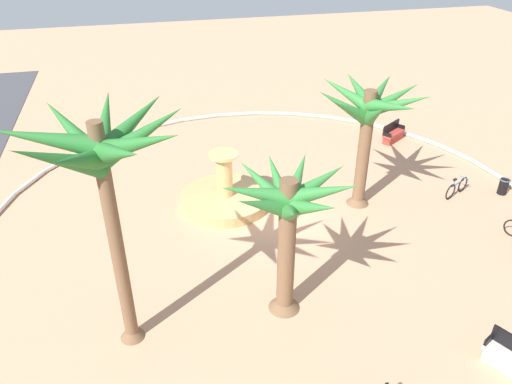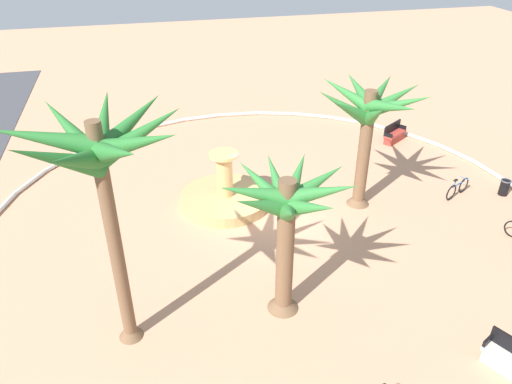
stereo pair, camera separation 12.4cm
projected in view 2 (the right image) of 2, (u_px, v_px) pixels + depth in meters
The scene contains 10 objects.
ground_plane at pixel (270, 217), 20.00m from camera, with size 80.00×80.00×0.00m, color tan.
plaza_curb at pixel (270, 215), 19.94m from camera, with size 22.84×22.84×0.20m, color silver.
fountain at pixel (225, 197), 20.73m from camera, with size 3.83×3.83×2.40m.
palm_tree_near_fountain at pixel (287, 212), 13.67m from camera, with size 3.69×3.92×4.91m.
palm_tree_by_curb at pixel (101, 162), 11.50m from camera, with size 4.39×4.50×7.12m.
palm_tree_mid_plaza at pixel (369, 115), 18.86m from camera, with size 4.66×4.47×5.29m.
bench_west at pixel (394, 135), 26.21m from camera, with size 1.29×1.61×1.00m.
bench_north at pixel (512, 363), 13.18m from camera, with size 1.66×1.14×1.00m.
trash_bin at pixel (504, 187), 21.34m from camera, with size 0.46×0.46×0.73m.
bicycle_red_frame at pixel (457, 188), 21.24m from camera, with size 0.80×1.57×0.94m.
Camera 2 is at (-16.07, 4.55, 11.06)m, focal length 34.13 mm.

